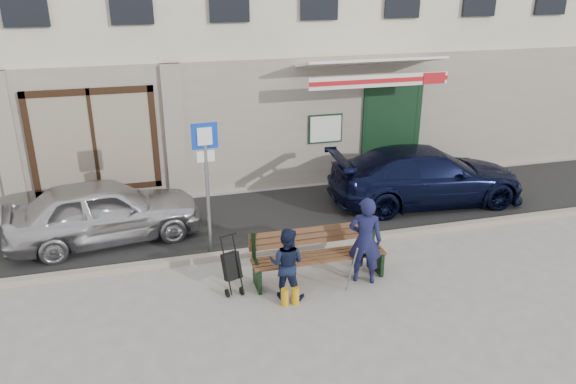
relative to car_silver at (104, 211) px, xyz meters
name	(u,v)px	position (x,y,z in m)	size (l,w,h in m)	color
ground	(288,293)	(3.04, -2.93, -0.64)	(80.00, 80.00, 0.00)	#9E9991
asphalt_lane	(251,220)	(3.04, 0.17, -0.64)	(60.00, 3.20, 0.01)	#282828
curb	(268,250)	(3.04, -1.43, -0.58)	(60.00, 0.18, 0.12)	#9E9384
car_silver	(104,211)	(0.00, 0.00, 0.00)	(1.52, 3.78, 1.29)	silver
car_navy	(426,176)	(7.23, 0.11, 0.02)	(1.86, 4.59, 1.33)	black
parking_sign	(206,168)	(1.97, -1.09, 1.09)	(0.48, 0.09, 2.60)	gray
bench	(316,256)	(3.64, -2.61, -0.19)	(2.40, 1.17, 0.98)	brown
man	(365,240)	(4.44, -2.88, 0.15)	(0.58, 0.38, 1.59)	#16183D
woman	(287,263)	(2.99, -3.03, -0.01)	(0.61, 0.48, 1.26)	#121933
stroller	(232,267)	(2.14, -2.59, -0.20)	(0.36, 0.46, 1.01)	black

